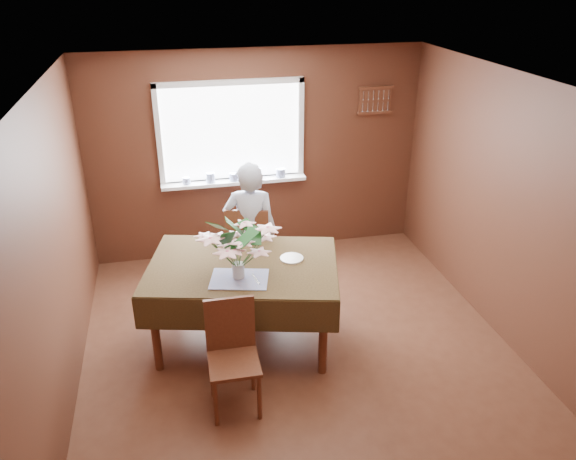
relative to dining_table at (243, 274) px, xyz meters
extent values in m
plane|color=#562D1D|center=(0.47, -0.36, -0.74)|extent=(4.50, 4.50, 0.00)
plane|color=white|center=(0.47, -0.36, 1.76)|extent=(4.50, 4.50, 0.00)
plane|color=brown|center=(0.47, 1.89, 0.51)|extent=(4.00, 0.00, 4.00)
plane|color=brown|center=(0.47, -2.61, 0.51)|extent=(4.00, 0.00, 4.00)
plane|color=brown|center=(-1.53, -0.36, 0.51)|extent=(0.00, 4.50, 4.50)
plane|color=brown|center=(2.47, -0.36, 0.51)|extent=(0.00, 4.50, 4.50)
cube|color=white|center=(0.17, 1.88, 0.81)|extent=(1.60, 0.01, 1.10)
cube|color=white|center=(0.17, 1.86, 1.39)|extent=(1.72, 0.06, 0.06)
cube|color=white|center=(0.17, 1.86, 0.23)|extent=(1.72, 0.06, 0.06)
cube|color=white|center=(-0.66, 1.86, 0.81)|extent=(0.06, 0.06, 1.22)
cube|color=white|center=(1.00, 1.86, 0.81)|extent=(0.06, 0.06, 1.22)
cube|color=white|center=(0.17, 1.79, 0.24)|extent=(1.72, 0.20, 0.04)
cylinder|color=white|center=(-0.39, 1.77, 0.30)|extent=(0.09, 0.09, 0.08)
cylinder|color=white|center=(-0.11, 1.77, 0.32)|extent=(0.11, 0.11, 0.12)
cylinder|color=white|center=(0.17, 1.77, 0.31)|extent=(0.12, 0.12, 0.09)
cylinder|color=white|center=(0.45, 1.77, 0.33)|extent=(0.10, 0.10, 0.13)
cylinder|color=white|center=(0.74, 1.77, 0.31)|extent=(0.11, 0.11, 0.10)
cube|color=brown|center=(1.92, 1.87, 1.11)|extent=(0.40, 0.03, 0.30)
cube|color=brown|center=(1.92, 1.85, 1.26)|extent=(0.44, 0.04, 0.03)
cube|color=brown|center=(1.92, 1.85, 0.96)|extent=(0.44, 0.04, 0.03)
cylinder|color=brown|center=(-0.83, -0.26, -0.34)|extent=(0.08, 0.08, 0.79)
cylinder|color=brown|center=(0.60, -0.63, -0.34)|extent=(0.08, 0.08, 0.79)
cylinder|color=brown|center=(-0.60, 0.64, -0.34)|extent=(0.08, 0.08, 0.79)
cylinder|color=brown|center=(0.83, 0.27, -0.34)|extent=(0.08, 0.08, 0.79)
cube|color=brown|center=(0.00, 0.00, 0.07)|extent=(1.88, 1.48, 0.04)
cube|color=#312312|center=(0.00, 0.00, 0.10)|extent=(1.96, 1.56, 0.01)
cube|color=#312312|center=(-0.14, -0.56, -0.06)|extent=(1.67, 0.44, 0.31)
cube|color=#312312|center=(0.15, 0.57, -0.06)|extent=(1.67, 0.44, 0.31)
cube|color=#312312|center=(-0.83, 0.22, -0.06)|extent=(0.30, 1.14, 0.31)
cube|color=#312312|center=(0.84, -0.21, -0.06)|extent=(0.30, 1.14, 0.31)
cube|color=#4F8AE2|center=(-0.07, -0.26, 0.11)|extent=(0.57, 0.48, 0.01)
cylinder|color=brown|center=(0.45, 1.07, -0.49)|extent=(0.04, 0.04, 0.49)
cylinder|color=brown|center=(0.07, 1.17, -0.49)|extent=(0.04, 0.04, 0.49)
cylinder|color=brown|center=(0.34, 0.69, -0.49)|extent=(0.04, 0.04, 0.49)
cylinder|color=brown|center=(-0.03, 0.79, -0.49)|extent=(0.04, 0.04, 0.49)
cube|color=brown|center=(0.21, 0.93, -0.24)|extent=(0.56, 0.56, 0.03)
cube|color=brown|center=(0.15, 0.73, 0.05)|extent=(0.45, 0.15, 0.54)
cylinder|color=brown|center=(-0.39, -1.07, -0.52)|extent=(0.04, 0.04, 0.43)
cylinder|color=brown|center=(-0.05, -1.07, -0.52)|extent=(0.04, 0.04, 0.43)
cylinder|color=brown|center=(-0.39, -0.72, -0.52)|extent=(0.04, 0.04, 0.43)
cylinder|color=brown|center=(-0.04, -0.73, -0.52)|extent=(0.04, 0.04, 0.43)
cube|color=brown|center=(-0.22, -0.90, -0.29)|extent=(0.41, 0.41, 0.03)
cube|color=brown|center=(-0.21, -0.71, -0.03)|extent=(0.41, 0.04, 0.48)
imported|color=white|center=(0.20, 0.77, 0.04)|extent=(0.64, 0.49, 1.55)
cylinder|color=white|center=(-0.07, -0.23, 0.17)|extent=(0.11, 0.11, 0.14)
cylinder|color=#33662D|center=(-0.07, -0.23, 0.28)|extent=(0.07, 0.07, 0.10)
cylinder|color=white|center=(0.46, 0.00, 0.11)|extent=(0.23, 0.23, 0.01)
cube|color=silver|center=(0.07, -0.31, 0.11)|extent=(0.05, 0.19, 0.00)
camera|label=1|loc=(-0.58, -4.49, 2.62)|focal=35.00mm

